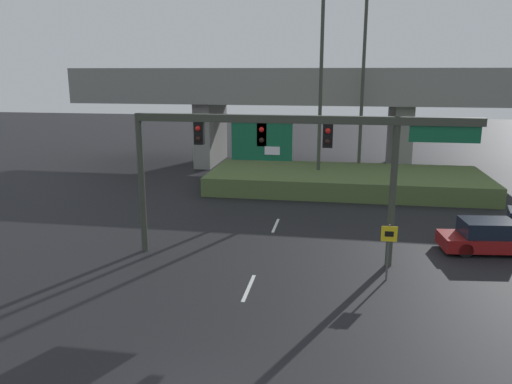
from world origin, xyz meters
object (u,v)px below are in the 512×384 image
(parked_sedan_near_right, at_px, (489,237))
(speed_limit_sign, at_px, (388,244))
(highway_light_pole_near, at_px, (364,49))
(highway_light_pole_far, at_px, (321,82))
(signal_gantry, at_px, (286,145))

(parked_sedan_near_right, bearing_deg, speed_limit_sign, -146.61)
(speed_limit_sign, xyz_separation_m, parked_sedan_near_right, (4.78, 4.01, -0.80))
(highway_light_pole_near, relative_size, highway_light_pole_far, 1.33)
(signal_gantry, height_order, parked_sedan_near_right, signal_gantry)
(speed_limit_sign, relative_size, highway_light_pole_far, 0.17)
(signal_gantry, height_order, speed_limit_sign, signal_gantry)
(highway_light_pole_near, relative_size, parked_sedan_near_right, 4.01)
(parked_sedan_near_right, bearing_deg, highway_light_pole_near, 103.00)
(highway_light_pole_near, bearing_deg, speed_limit_sign, -88.45)
(highway_light_pole_far, bearing_deg, parked_sedan_near_right, -55.28)
(signal_gantry, bearing_deg, parked_sedan_near_right, 15.30)
(highway_light_pole_far, bearing_deg, highway_light_pole_near, 47.04)
(signal_gantry, bearing_deg, highway_light_pole_far, 86.89)
(speed_limit_sign, height_order, highway_light_pole_far, highway_light_pole_far)
(highway_light_pole_near, bearing_deg, signal_gantry, -101.89)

